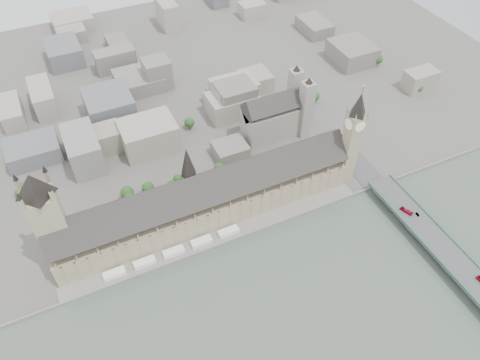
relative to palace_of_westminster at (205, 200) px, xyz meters
name	(u,v)px	position (x,y,z in m)	size (l,w,h in m)	color
ground	(215,232)	(0.00, -19.70, -22.71)	(900.00, 900.00, 0.00)	#595651
embankment_wall	(222,244)	(0.00, -34.70, -21.21)	(600.00, 1.50, 3.00)	gray
river_terrace	(218,238)	(0.00, -27.20, -21.71)	(270.00, 15.00, 2.00)	gray
terrace_tents	(173,252)	(-40.00, -26.70, -18.71)	(118.00, 7.00, 4.00)	white
palace_of_westminster	(205,200)	(0.00, 0.00, 0.00)	(265.00, 40.73, 55.44)	tan
elizabeth_tower	(353,133)	(138.00, -11.70, 35.38)	(17.00, 17.00, 107.50)	tan
victoria_tower	(48,217)	(-122.00, 6.30, 32.50)	(30.00, 30.00, 100.00)	tan
central_tower	(188,170)	(-10.00, 6.30, 35.21)	(13.00, 13.00, 48.00)	gray
westminster_bridge	(431,239)	(162.00, -107.20, -17.58)	(25.00, 325.00, 10.25)	#474749
bridge_parapets	(471,276)	(162.00, -151.70, -11.88)	(25.00, 235.00, 1.15)	#37654F
westminster_abbey	(277,115)	(110.92, 75.30, 2.38)	(68.00, 36.00, 64.00)	gray
city_skyline_inland	(133,72)	(0.00, 225.30, -3.71)	(720.00, 360.00, 38.00)	gray
park_trees	(180,185)	(-10.00, 40.30, -15.21)	(110.00, 30.00, 15.00)	#1E4418
red_bus_north	(406,211)	(158.27, -77.53, -10.86)	(2.69, 11.49, 3.20)	#AC132D
car_silver	(417,214)	(165.22, -84.23, -11.75)	(1.49, 4.27, 1.41)	gray
car_approach	(343,136)	(165.01, 31.38, -11.74)	(2.00, 4.91, 1.43)	gray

